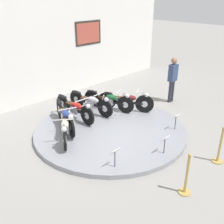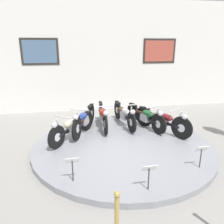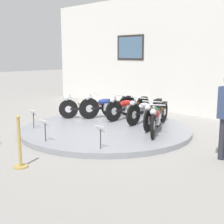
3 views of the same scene
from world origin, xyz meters
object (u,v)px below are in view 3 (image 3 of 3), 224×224
Objects in this scene: motorcycle_green at (156,114)px; motorcycle_maroon at (156,118)px; info_placard_front_left at (33,115)px; info_placard_front_right at (100,132)px; stanchion_post_right_of_entry at (20,150)px; motorcycle_blue at (108,105)px; motorcycle_red at (128,107)px; info_placard_front_centre at (45,126)px; motorcycle_silver at (145,109)px; motorcycle_cream at (88,106)px.

motorcycle_maroon is at bearing -54.68° from motorcycle_green.
motorcycle_green reaches higher than info_placard_front_left.
stanchion_post_right_of_entry is (-0.52, -1.62, -0.15)m from info_placard_front_right.
stanchion_post_right_of_entry is at bearing -66.69° from motorcycle_blue.
info_placard_front_right is 0.50× the size of stanchion_post_right_of_entry.
info_placard_front_right is at bearing -58.87° from motorcycle_red.
motorcycle_maroon is 3.40× the size of info_placard_front_left.
info_placard_front_centre is at bearing -83.98° from motorcycle_red.
motorcycle_maroon is 1.99m from info_placard_front_right.
motorcycle_red is at bearing 121.13° from info_placard_front_right.
motorcycle_maroon is 3.40× the size of info_placard_front_right.
motorcycle_maroon is at bearing -39.48° from motorcycle_silver.
info_placard_front_left and info_placard_front_centre have the same top height.
stanchion_post_right_of_entry is at bearing -107.87° from info_placard_front_right.
motorcycle_green reaches higher than motorcycle_cream.
stanchion_post_right_of_entry is at bearing -84.02° from motorcycle_silver.
info_placard_front_left is (-0.37, -2.50, -0.03)m from motorcycle_blue.
motorcycle_green is 3.70× the size of info_placard_front_right.
info_placard_front_left is (-2.66, -1.99, -0.02)m from motorcycle_maroon.
motorcycle_cream is 1.26m from motorcycle_red.
motorcycle_maroon is (2.65, -0.00, 0.02)m from motorcycle_cream.
motorcycle_cream is 1.99m from info_placard_front_left.
info_placard_front_centre is at bearing 126.18° from stanchion_post_right_of_entry.
motorcycle_cream is at bearing -140.79° from motorcycle_red.
motorcycle_red is 3.89× the size of info_placard_front_right.
motorcycle_silver is at bearing 95.98° from stanchion_post_right_of_entry.
stanchion_post_right_of_entry is at bearing -37.06° from info_placard_front_left.
motorcycle_green is at bearing 98.54° from info_placard_front_right.
motorcycle_green is at bearing 47.37° from info_placard_front_left.
motorcycle_blue is at bearing 54.52° from motorcycle_cream.
motorcycle_cream is 2.84m from info_placard_front_centre.
motorcycle_blue is 1.85× the size of stanchion_post_right_of_entry.
motorcycle_green is at bearing 125.32° from motorcycle_maroon.
motorcycle_silver is (1.68, 0.80, 0.01)m from motorcycle_cream.
info_placard_front_left is at bearing 142.94° from stanchion_post_right_of_entry.
motorcycle_red reaches higher than motorcycle_silver.
info_placard_front_centre is at bearing -159.06° from info_placard_front_right.
info_placard_front_centre is at bearing -72.27° from motorcycle_blue.
info_placard_front_left is 2.70m from stanchion_post_right_of_entry.
info_placard_front_centre is 1.43m from info_placard_front_right.
stanchion_post_right_of_entry is at bearing -92.06° from motorcycle_green.
motorcycle_cream is at bearing -167.58° from motorcycle_green.
motorcycle_cream is 0.83× the size of motorcycle_blue.
motorcycle_blue reaches higher than motorcycle_red.
motorcycle_cream is 3.08× the size of info_placard_front_centre.
motorcycle_red reaches higher than info_placard_front_left.
motorcycle_cream is 1.86m from motorcycle_silver.
motorcycle_green reaches higher than info_placard_front_centre.
motorcycle_green is 3.70× the size of info_placard_front_centre.
info_placard_front_left is (-0.99, -2.79, -0.02)m from motorcycle_red.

